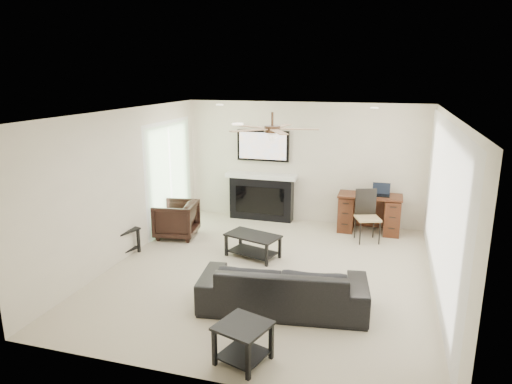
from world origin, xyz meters
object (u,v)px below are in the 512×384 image
(armchair, at_px, (176,219))
(desk, at_px, (369,213))
(coffee_table, at_px, (253,246))
(sofa, at_px, (283,287))
(fireplace_unit, at_px, (261,176))

(armchair, distance_m, desk, 3.77)
(desk, bearing_deg, coffee_table, -134.28)
(armchair, relative_size, coffee_table, 0.85)
(sofa, height_order, coffee_table, sofa)
(armchair, distance_m, coffee_table, 1.79)
(coffee_table, distance_m, desk, 2.62)
(armchair, height_order, desk, desk)
(sofa, bearing_deg, desk, -112.58)
(fireplace_unit, bearing_deg, coffee_table, -78.13)
(armchair, bearing_deg, fireplace_unit, 131.63)
(armchair, distance_m, fireplace_unit, 2.07)
(coffee_table, distance_m, fireplace_unit, 2.25)
(sofa, height_order, desk, desk)
(sofa, bearing_deg, armchair, -47.21)
(coffee_table, bearing_deg, fireplace_unit, 118.91)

